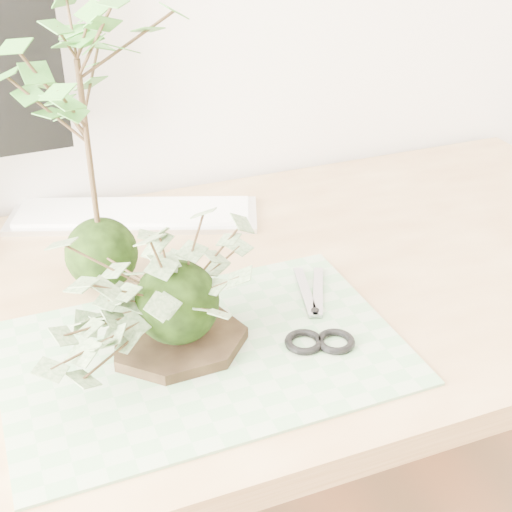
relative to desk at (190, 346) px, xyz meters
name	(u,v)px	position (x,y,z in m)	size (l,w,h in m)	color
desk	(190,346)	(0.00, 0.00, 0.00)	(1.60, 0.70, 0.74)	tan
cutting_mat	(204,353)	(-0.02, -0.13, 0.09)	(0.49, 0.32, 0.00)	#689B69
stone_dish	(179,342)	(-0.04, -0.11, 0.10)	(0.18, 0.18, 0.01)	black
ivy_kokedama	(174,268)	(-0.04, -0.11, 0.21)	(0.30, 0.30, 0.21)	black
maple_kokedama	(79,79)	(-0.10, 0.07, 0.39)	(0.27, 0.27, 0.43)	black
keyboard	(134,214)	(-0.01, 0.26, 0.10)	(0.43, 0.26, 0.02)	silver
scissors	(325,329)	(0.14, -0.15, 0.10)	(0.10, 0.21, 0.01)	#95959E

